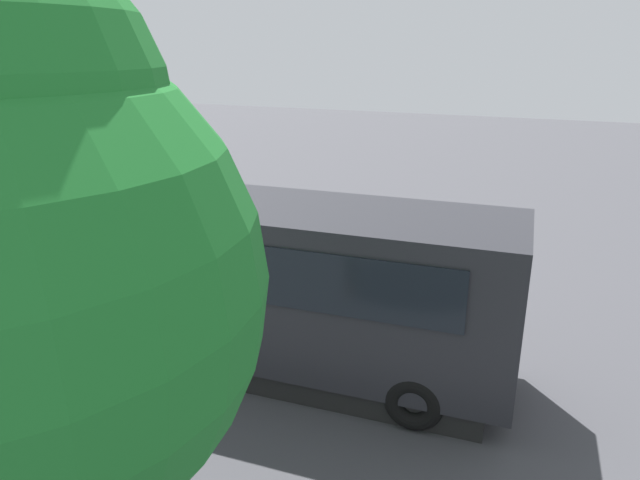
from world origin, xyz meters
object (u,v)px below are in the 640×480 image
parked_motorcycle_silver (292,296)px  traffic_cone (397,247)px  spectator_right (240,255)px  tour_bus (246,282)px  spectator_left (331,269)px  spectator_far_left (388,279)px  stunt_motorcycle (323,215)px  spectator_centre (283,258)px

parked_motorcycle_silver → traffic_cone: parked_motorcycle_silver is taller
spectator_right → traffic_cone: 5.12m
tour_bus → spectator_left: 2.87m
spectator_far_left → spectator_right: spectator_right is taller
parked_motorcycle_silver → traffic_cone: size_ratio=3.26×
tour_bus → stunt_motorcycle: bearing=-79.8°
spectator_far_left → spectator_left: 1.41m
spectator_far_left → spectator_centre: 2.68m
tour_bus → stunt_motorcycle: size_ratio=5.30×
spectator_left → spectator_centre: (1.26, -0.08, 0.07)m
spectator_left → spectator_right: spectator_right is taller
traffic_cone → spectator_centre: bearing=67.1°
spectator_far_left → spectator_left: bearing=-4.0°
tour_bus → parked_motorcycle_silver: 2.39m
spectator_left → traffic_cone: spectator_left is taller
spectator_centre → parked_motorcycle_silver: spectator_centre is taller
spectator_left → tour_bus: bearing=76.3°
spectator_centre → spectator_right: (1.12, 0.13, -0.06)m
tour_bus → spectator_centre: size_ratio=5.61×
tour_bus → spectator_right: (1.72, -2.68, -0.60)m
spectator_centre → spectator_left: bearing=176.5°
spectator_centre → stunt_motorcycle: stunt_motorcycle is taller
tour_bus → traffic_cone: size_ratio=16.22×
spectator_far_left → spectator_centre: spectator_centre is taller
tour_bus → spectator_right: 3.24m
spectator_left → spectator_centre: 1.27m
tour_bus → spectator_left: tour_bus is taller
spectator_centre → traffic_cone: bearing=-112.9°
parked_motorcycle_silver → stunt_motorcycle: size_ratio=1.06×
spectator_far_left → stunt_motorcycle: size_ratio=0.90×
spectator_centre → tour_bus: bearing=102.0°
spectator_far_left → spectator_centre: bearing=-3.8°
spectator_far_left → stunt_motorcycle: (3.28, -4.09, 0.03)m
tour_bus → stunt_motorcycle: (1.21, -6.71, -0.58)m
spectator_left → spectator_centre: size_ratio=0.95×
spectator_left → parked_motorcycle_silver: spectator_left is taller
spectator_right → stunt_motorcycle: bearing=-97.2°
spectator_left → spectator_centre: spectator_centre is taller
spectator_far_left → spectator_right: (3.80, -0.05, 0.01)m
spectator_far_left → parked_motorcycle_silver: (2.11, 0.54, -0.55)m
spectator_centre → traffic_cone: (-1.72, -4.07, -0.80)m
spectator_centre → parked_motorcycle_silver: (-0.56, 0.71, -0.62)m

